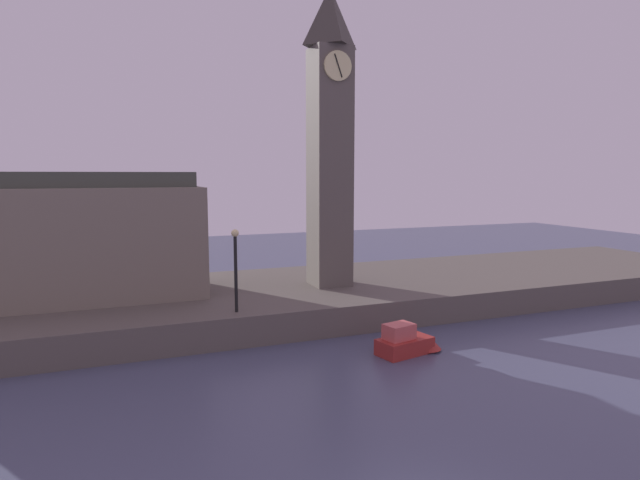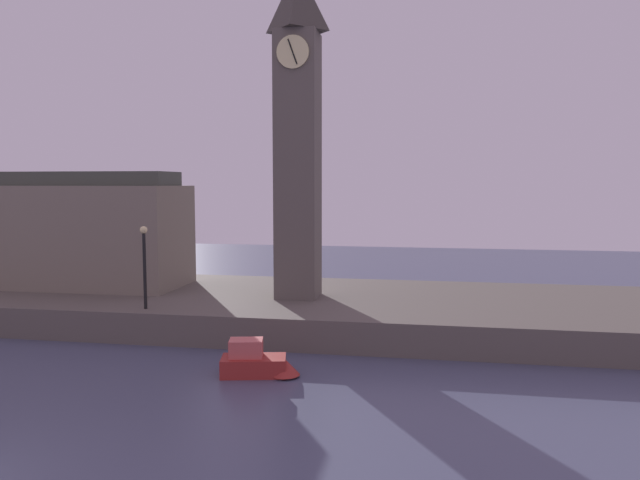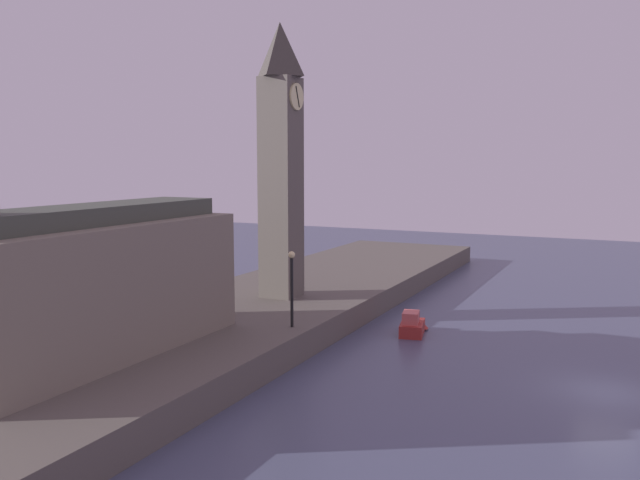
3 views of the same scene
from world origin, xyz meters
The scene contains 6 objects.
ground_plane centered at (0.00, 0.00, 0.00)m, with size 120.00×120.00×0.00m, color #474C66.
far_embankment centered at (0.00, 20.00, 0.75)m, with size 70.00×12.00×1.50m, color #5B544C.
clock_tower centered at (5.57, 19.37, 10.29)m, with size 2.36×2.41×17.02m.
parliament_hall centered at (-9.56, 20.80, 4.82)m, with size 14.71×5.31×9.85m.
streetlamp centered at (-1.03, 15.10, 3.98)m, with size 0.36×0.36×3.98m.
boat_dinghy_red centered at (5.84, 10.69, 0.51)m, with size 3.33×1.81×1.41m.
Camera 3 is at (-30.43, -0.67, 10.12)m, focal length 36.76 mm.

